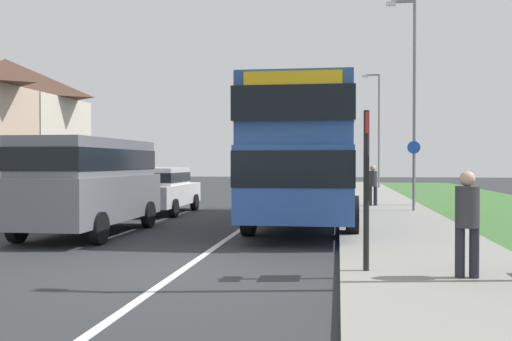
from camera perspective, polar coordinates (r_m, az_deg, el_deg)
name	(u,v)px	position (r m, az deg, el deg)	size (l,w,h in m)	color
ground_plane	(182,270)	(9.90, -7.26, -9.66)	(120.00, 120.00, 0.00)	#2D3033
lane_marking_centre	(252,221)	(17.67, -0.36, -4.99)	(0.14, 60.00, 0.01)	silver
pavement_near_side	(402,229)	(15.57, 14.07, -5.60)	(3.20, 68.00, 0.12)	gray
double_decker_bus	(306,150)	(16.92, 4.93, 2.00)	(2.80, 10.33, 3.70)	#284C93
parked_van_grey	(89,178)	(15.02, -15.95, -0.75)	(2.11, 5.35, 2.36)	slate
parked_car_white	(161,188)	(20.62, -9.27, -1.72)	(1.88, 4.47, 1.59)	silver
pedestrian_at_stop	(467,219)	(9.03, 19.92, -4.47)	(0.34, 0.34, 1.67)	#23232D
pedestrian_walking_away	(373,183)	(22.92, 11.33, -1.23)	(0.34, 0.34, 1.67)	#23232D
bus_stop_sign	(366,179)	(9.18, 10.72, -0.81)	(0.09, 0.52, 2.60)	black
cycle_route_sign	(414,173)	(20.85, 15.14, -0.21)	(0.44, 0.08, 2.52)	slate
street_lamp_mid	(412,90)	(23.71, 14.97, 7.61)	(1.14, 0.20, 8.09)	slate
street_lamp_far	(377,123)	(39.38, 11.76, 4.53)	(1.14, 0.20, 7.57)	slate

